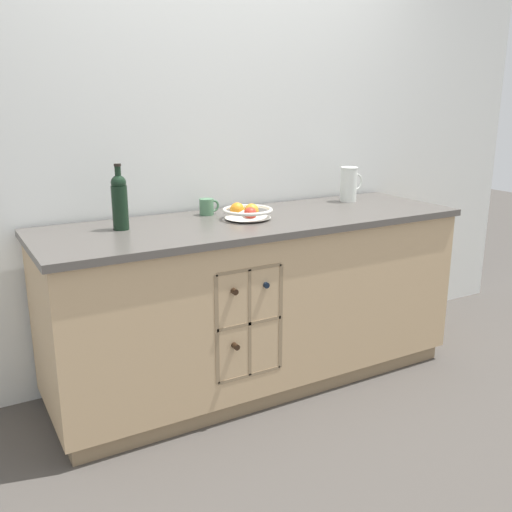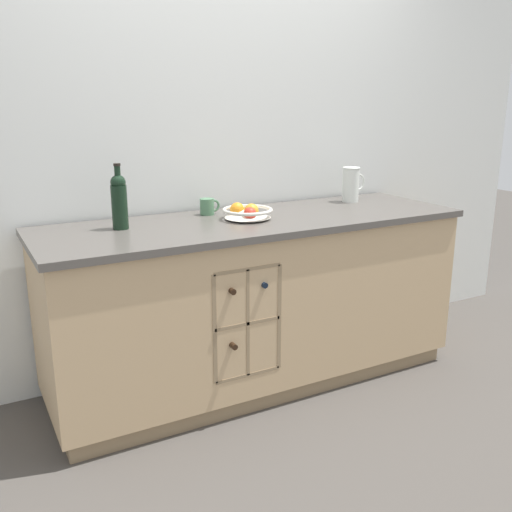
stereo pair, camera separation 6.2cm
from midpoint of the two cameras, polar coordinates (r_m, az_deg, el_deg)
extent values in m
plane|color=#4C4742|center=(3.29, 0.56, -12.17)|extent=(14.00, 14.00, 0.00)
cube|color=silver|center=(3.28, -2.89, 11.09)|extent=(4.62, 0.06, 2.55)
cube|color=#8B7354|center=(3.27, 0.56, -11.47)|extent=(2.16, 0.61, 0.09)
cube|color=tan|center=(3.09, 0.58, -4.13)|extent=(2.22, 0.67, 0.80)
cube|color=#514C47|center=(2.98, 0.60, 3.44)|extent=(2.26, 0.71, 0.03)
cube|color=#8B7354|center=(2.79, -1.13, -6.10)|extent=(0.34, 0.01, 0.54)
cube|color=#8B7354|center=(2.68, -3.91, -7.09)|extent=(0.02, 0.10, 0.54)
cube|color=#8B7354|center=(2.83, 2.47, -5.82)|extent=(0.02, 0.10, 0.54)
cube|color=#8B7354|center=(2.86, -0.61, -11.44)|extent=(0.34, 0.10, 0.02)
cube|color=#8B7354|center=(2.75, -0.63, -6.45)|extent=(0.34, 0.10, 0.02)
cube|color=#8B7354|center=(2.66, -0.65, -1.08)|extent=(0.34, 0.10, 0.02)
cube|color=#8B7354|center=(2.75, -0.63, -6.45)|extent=(0.02, 0.10, 0.54)
cylinder|color=black|center=(2.84, -3.24, -7.67)|extent=(0.07, 0.21, 0.07)
cylinder|color=black|center=(2.72, -1.85, -8.79)|extent=(0.03, 0.09, 0.03)
cylinder|color=black|center=(2.74, -3.23, -2.58)|extent=(0.07, 0.19, 0.07)
cylinder|color=black|center=(2.62, -1.95, -3.40)|extent=(0.03, 0.08, 0.03)
cylinder|color=black|center=(2.82, -0.19, -1.99)|extent=(0.07, 0.19, 0.07)
cylinder|color=black|center=(2.71, 1.19, -2.76)|extent=(0.03, 0.08, 0.03)
cylinder|color=silver|center=(2.95, -0.24, 3.80)|extent=(0.12, 0.12, 0.01)
cone|color=silver|center=(2.95, -0.24, 4.34)|extent=(0.24, 0.24, 0.05)
torus|color=silver|center=(2.95, -0.24, 4.62)|extent=(0.26, 0.26, 0.02)
sphere|color=gold|center=(2.94, 0.14, 4.54)|extent=(0.08, 0.08, 0.08)
sphere|color=red|center=(2.89, 0.01, 4.25)|extent=(0.07, 0.07, 0.07)
sphere|color=orange|center=(2.97, -1.29, 4.65)|extent=(0.08, 0.08, 0.08)
cylinder|color=silver|center=(3.50, 9.96, 7.05)|extent=(0.10, 0.10, 0.21)
torus|color=silver|center=(3.49, 10.04, 8.68)|extent=(0.10, 0.10, 0.01)
torus|color=silver|center=(3.53, 10.64, 7.26)|extent=(0.11, 0.01, 0.11)
cylinder|color=#4C7A56|center=(3.07, -4.34, 4.94)|extent=(0.08, 0.08, 0.09)
torus|color=#4C7A56|center=(3.09, -3.65, 5.04)|extent=(0.07, 0.01, 0.07)
cylinder|color=black|center=(2.78, -12.85, 4.78)|extent=(0.08, 0.08, 0.21)
sphere|color=black|center=(2.76, -13.00, 7.19)|extent=(0.07, 0.07, 0.07)
cylinder|color=black|center=(2.76, -13.04, 7.84)|extent=(0.03, 0.03, 0.09)
cylinder|color=black|center=(2.75, -13.11, 8.89)|extent=(0.03, 0.03, 0.01)
camera|label=1|loc=(0.03, -89.41, 0.16)|focal=40.00mm
camera|label=2|loc=(0.03, 90.59, -0.16)|focal=40.00mm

